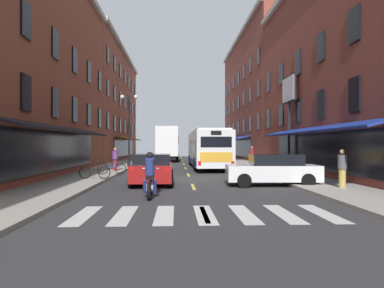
{
  "coord_description": "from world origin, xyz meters",
  "views": [
    {
      "loc": [
        -0.79,
        -19.91,
        1.91
      ],
      "look_at": [
        0.37,
        6.03,
        1.97
      ],
      "focal_mm": 33.77,
      "sensor_mm": 36.0,
      "label": 1
    }
  ],
  "objects_px": {
    "sedan_mid": "(153,169)",
    "sedan_far": "(167,154)",
    "bicycle_near": "(95,172)",
    "pedestrian_mid": "(342,168)",
    "billboard_sign": "(289,99)",
    "bicycle_mid": "(112,168)",
    "sedan_near": "(273,170)",
    "motorcycle_rider": "(150,178)",
    "pedestrian_far": "(252,154)",
    "transit_bus": "(207,148)",
    "pedestrian_near": "(115,158)",
    "box_truck": "(168,144)",
    "street_lamp_twin": "(129,127)"
  },
  "relations": [
    {
      "from": "sedan_near",
      "to": "pedestrian_near",
      "type": "xyz_separation_m",
      "value": [
        -8.73,
        8.33,
        0.23
      ]
    },
    {
      "from": "motorcycle_rider",
      "to": "pedestrian_far",
      "type": "bearing_deg",
      "value": 69.05
    },
    {
      "from": "transit_bus",
      "to": "sedan_far",
      "type": "bearing_deg",
      "value": 100.52
    },
    {
      "from": "bicycle_near",
      "to": "sedan_far",
      "type": "bearing_deg",
      "value": 84.59
    },
    {
      "from": "box_truck",
      "to": "sedan_mid",
      "type": "bearing_deg",
      "value": -90.42
    },
    {
      "from": "transit_bus",
      "to": "sedan_mid",
      "type": "relative_size",
      "value": 2.9
    },
    {
      "from": "sedan_near",
      "to": "sedan_mid",
      "type": "distance_m",
      "value": 5.72
    },
    {
      "from": "pedestrian_far",
      "to": "bicycle_near",
      "type": "bearing_deg",
      "value": -147.71
    },
    {
      "from": "billboard_sign",
      "to": "sedan_far",
      "type": "bearing_deg",
      "value": 109.53
    },
    {
      "from": "pedestrian_mid",
      "to": "sedan_far",
      "type": "bearing_deg",
      "value": 178.77
    },
    {
      "from": "street_lamp_twin",
      "to": "bicycle_mid",
      "type": "bearing_deg",
      "value": -90.22
    },
    {
      "from": "billboard_sign",
      "to": "pedestrian_near",
      "type": "bearing_deg",
      "value": 178.31
    },
    {
      "from": "motorcycle_rider",
      "to": "pedestrian_mid",
      "type": "distance_m",
      "value": 7.96
    },
    {
      "from": "box_truck",
      "to": "bicycle_mid",
      "type": "bearing_deg",
      "value": -98.66
    },
    {
      "from": "billboard_sign",
      "to": "street_lamp_twin",
      "type": "distance_m",
      "value": 12.83
    },
    {
      "from": "billboard_sign",
      "to": "pedestrian_near",
      "type": "distance_m",
      "value": 12.71
    },
    {
      "from": "sedan_near",
      "to": "street_lamp_twin",
      "type": "relative_size",
      "value": 0.74
    },
    {
      "from": "sedan_far",
      "to": "bicycle_near",
      "type": "height_order",
      "value": "sedan_far"
    },
    {
      "from": "sedan_near",
      "to": "street_lamp_twin",
      "type": "bearing_deg",
      "value": 122.79
    },
    {
      "from": "sedan_mid",
      "to": "motorcycle_rider",
      "type": "bearing_deg",
      "value": -87.52
    },
    {
      "from": "pedestrian_far",
      "to": "transit_bus",
      "type": "bearing_deg",
      "value": -153.88
    },
    {
      "from": "motorcycle_rider",
      "to": "street_lamp_twin",
      "type": "distance_m",
      "value": 17.03
    },
    {
      "from": "sedan_near",
      "to": "pedestrian_mid",
      "type": "bearing_deg",
      "value": -41.85
    },
    {
      "from": "billboard_sign",
      "to": "pedestrian_far",
      "type": "height_order",
      "value": "billboard_sign"
    },
    {
      "from": "motorcycle_rider",
      "to": "pedestrian_near",
      "type": "xyz_separation_m",
      "value": [
        -3.24,
        11.89,
        0.26
      ]
    },
    {
      "from": "sedan_near",
      "to": "sedan_mid",
      "type": "bearing_deg",
      "value": 172.71
    },
    {
      "from": "bicycle_mid",
      "to": "pedestrian_near",
      "type": "xyz_separation_m",
      "value": [
        -0.32,
        3.1,
        0.47
      ]
    },
    {
      "from": "box_truck",
      "to": "pedestrian_mid",
      "type": "distance_m",
      "value": 27.6
    },
    {
      "from": "pedestrian_near",
      "to": "pedestrian_far",
      "type": "distance_m",
      "value": 15.42
    },
    {
      "from": "transit_bus",
      "to": "sedan_near",
      "type": "relative_size",
      "value": 2.85
    },
    {
      "from": "pedestrian_near",
      "to": "street_lamp_twin",
      "type": "distance_m",
      "value": 5.27
    },
    {
      "from": "pedestrian_mid",
      "to": "bicycle_near",
      "type": "bearing_deg",
      "value": -125.37
    },
    {
      "from": "sedan_mid",
      "to": "sedan_far",
      "type": "distance_m",
      "value": 32.86
    },
    {
      "from": "motorcycle_rider",
      "to": "bicycle_near",
      "type": "xyz_separation_m",
      "value": [
        -3.28,
        5.8,
        -0.21
      ]
    },
    {
      "from": "box_truck",
      "to": "bicycle_near",
      "type": "relative_size",
      "value": 3.93
    },
    {
      "from": "sedan_near",
      "to": "sedan_mid",
      "type": "relative_size",
      "value": 1.02
    },
    {
      "from": "billboard_sign",
      "to": "sedan_near",
      "type": "distance_m",
      "value": 9.65
    },
    {
      "from": "bicycle_near",
      "to": "pedestrian_mid",
      "type": "relative_size",
      "value": 1.07
    },
    {
      "from": "street_lamp_twin",
      "to": "sedan_far",
      "type": "bearing_deg",
      "value": 82.83
    },
    {
      "from": "box_truck",
      "to": "pedestrian_mid",
      "type": "height_order",
      "value": "box_truck"
    },
    {
      "from": "sedan_far",
      "to": "sedan_mid",
      "type": "bearing_deg",
      "value": -89.79
    },
    {
      "from": "billboard_sign",
      "to": "bicycle_mid",
      "type": "height_order",
      "value": "billboard_sign"
    },
    {
      "from": "pedestrian_mid",
      "to": "street_lamp_twin",
      "type": "relative_size",
      "value": 0.27
    },
    {
      "from": "box_truck",
      "to": "sedan_mid",
      "type": "distance_m",
      "value": 23.66
    },
    {
      "from": "sedan_mid",
      "to": "bicycle_mid",
      "type": "relative_size",
      "value": 2.5
    },
    {
      "from": "motorcycle_rider",
      "to": "bicycle_near",
      "type": "height_order",
      "value": "motorcycle_rider"
    },
    {
      "from": "motorcycle_rider",
      "to": "bicycle_near",
      "type": "bearing_deg",
      "value": 119.48
    },
    {
      "from": "bicycle_near",
      "to": "pedestrian_near",
      "type": "relative_size",
      "value": 1.07
    },
    {
      "from": "sedan_mid",
      "to": "motorcycle_rider",
      "type": "xyz_separation_m",
      "value": [
        0.19,
        -4.29,
        -0.04
      ]
    },
    {
      "from": "sedan_near",
      "to": "pedestrian_far",
      "type": "height_order",
      "value": "pedestrian_far"
    }
  ]
}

